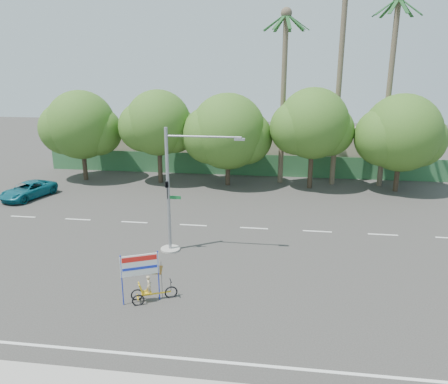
# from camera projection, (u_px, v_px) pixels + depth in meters

# --- Properties ---
(ground) EXTENTS (120.00, 120.00, 0.00)m
(ground) POSITION_uv_depth(u_px,v_px,m) (200.00, 287.00, 20.76)
(ground) COLOR #33302D
(ground) RESTS_ON ground
(fence) EXTENTS (38.00, 0.08, 2.00)m
(fence) POSITION_uv_depth(u_px,v_px,m) (243.00, 165.00, 40.87)
(fence) COLOR #336B3D
(fence) RESTS_ON ground
(building_left) EXTENTS (12.00, 8.00, 4.00)m
(building_left) POSITION_uv_depth(u_px,v_px,m) (153.00, 143.00, 46.15)
(building_left) COLOR #BBAB94
(building_left) RESTS_ON ground
(building_right) EXTENTS (14.00, 8.00, 3.60)m
(building_right) POSITION_uv_depth(u_px,v_px,m) (327.00, 149.00, 43.87)
(building_right) COLOR #BBAB94
(building_right) RESTS_ON ground
(tree_far_left) EXTENTS (7.14, 6.00, 7.96)m
(tree_far_left) POSITION_uv_depth(u_px,v_px,m) (81.00, 127.00, 38.29)
(tree_far_left) COLOR #473828
(tree_far_left) RESTS_ON ground
(tree_left) EXTENTS (6.66, 5.60, 8.07)m
(tree_left) POSITION_uv_depth(u_px,v_px,m) (158.00, 125.00, 37.29)
(tree_left) COLOR #473828
(tree_left) RESTS_ON ground
(tree_center) EXTENTS (7.62, 6.40, 7.85)m
(tree_center) POSITION_uv_depth(u_px,v_px,m) (227.00, 134.00, 36.69)
(tree_center) COLOR #473828
(tree_center) RESTS_ON ground
(tree_right) EXTENTS (6.90, 5.80, 8.36)m
(tree_right) POSITION_uv_depth(u_px,v_px,m) (312.00, 126.00, 35.55)
(tree_right) COLOR #473828
(tree_right) RESTS_ON ground
(tree_far_right) EXTENTS (7.38, 6.20, 7.94)m
(tree_far_right) POSITION_uv_depth(u_px,v_px,m) (401.00, 135.00, 34.82)
(tree_far_right) COLOR #473828
(tree_far_right) RESTS_ON ground
(palm_tall) EXTENTS (3.73, 3.79, 17.45)m
(palm_tall) POSITION_uv_depth(u_px,v_px,m) (341.00, 59.00, 35.20)
(palm_tall) COLOR #70604C
(palm_tall) RESTS_ON ground
(palm_mid) EXTENTS (3.73, 3.79, 15.45)m
(palm_mid) POSITION_uv_depth(u_px,v_px,m) (391.00, 73.00, 34.99)
(palm_mid) COLOR #70604C
(palm_mid) RESTS_ON ground
(palm_short) EXTENTS (3.73, 3.79, 14.45)m
(palm_short) POSITION_uv_depth(u_px,v_px,m) (284.00, 79.00, 36.25)
(palm_short) COLOR #70604C
(palm_short) RESTS_ON ground
(traffic_signal) EXTENTS (4.72, 1.10, 7.00)m
(traffic_signal) POSITION_uv_depth(u_px,v_px,m) (174.00, 201.00, 23.98)
(traffic_signal) COLOR gray
(traffic_signal) RESTS_ON ground
(trike_billboard) EXTENTS (2.27, 1.18, 2.42)m
(trike_billboard) POSITION_uv_depth(u_px,v_px,m) (146.00, 282.00, 19.28)
(trike_billboard) COLOR black
(trike_billboard) RESTS_ON ground
(pickup_truck) EXTENTS (3.32, 4.97, 1.27)m
(pickup_truck) POSITION_uv_depth(u_px,v_px,m) (28.00, 190.00, 34.13)
(pickup_truck) COLOR #106071
(pickup_truck) RESTS_ON ground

